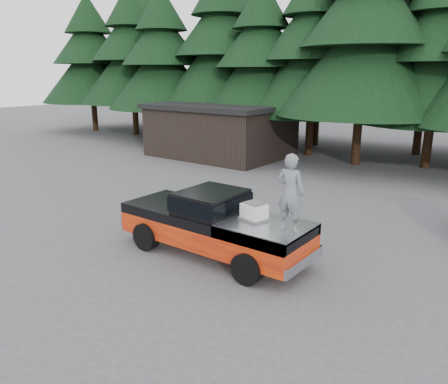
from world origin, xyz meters
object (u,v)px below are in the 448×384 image
Objects in this scene: pickup_truck at (214,233)px; man_on_bed at (290,193)px; air_compressor at (254,212)px; utility_building at (221,130)px.

man_on_bed is at bearing -1.96° from pickup_truck.
air_compressor is 1.42m from man_on_bed.
utility_building is at bearing 144.74° from air_compressor.
pickup_truck is 0.71× the size of utility_building.
air_compressor is at bearing 3.82° from pickup_truck.
utility_building is at bearing 126.87° from pickup_truck.
pickup_truck is at bearing -4.66° from man_on_bed.
air_compressor is (1.34, 0.09, 0.88)m from pickup_truck.
pickup_truck is at bearing -53.13° from utility_building.
man_on_bed reaches higher than pickup_truck.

